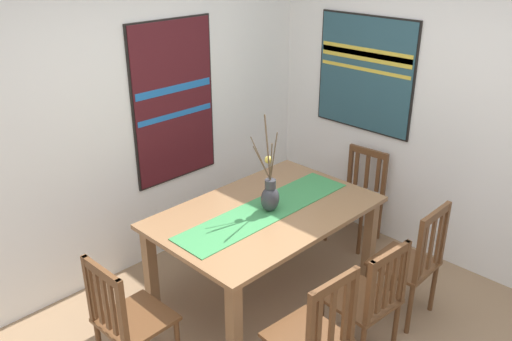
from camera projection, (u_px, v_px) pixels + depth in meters
The scene contains 12 objects.
wall_back at pixel (136, 112), 4.34m from camera, with size 6.40×0.12×2.70m, color silver.
wall_side at pixel (459, 112), 4.35m from camera, with size 0.12×6.40×2.70m, color silver.
dining_table at pixel (266, 222), 4.09m from camera, with size 1.69×1.08×0.77m.
table_runner at pixel (266, 210), 4.04m from camera, with size 1.56×0.36×0.01m, color #388447.
centerpiece_vase at pixel (270, 194), 3.98m from camera, with size 0.18×0.24×0.74m.
chair_0 at pixel (127, 318), 3.35m from camera, with size 0.43×0.43×0.92m.
chair_1 at pixel (411, 261), 3.93m from camera, with size 0.43×0.43×0.95m.
chair_2 at pixel (358, 195), 4.97m from camera, with size 0.45×0.45×0.87m.
chair_3 at pixel (314, 336), 3.20m from camera, with size 0.45×0.45×0.96m.
chair_4 at pixel (368, 298), 3.53m from camera, with size 0.45×0.45×0.90m.
painting_on_back_wall at pixel (174, 102), 4.51m from camera, with size 0.83×0.05×1.38m.
painting_on_side_wall at pixel (365, 74), 4.80m from camera, with size 0.05×1.00×1.04m.
Camera 1 is at (-2.26, -1.76, 2.69)m, focal length 37.50 mm.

